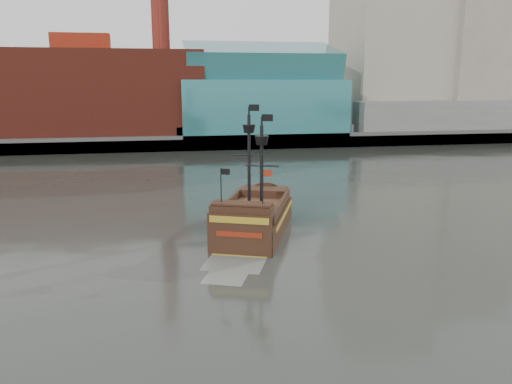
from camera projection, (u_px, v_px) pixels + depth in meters
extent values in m
plane|color=#2A2D27|center=(326.00, 305.00, 26.76)|extent=(400.00, 400.00, 0.00)
cube|color=slate|center=(200.00, 129.00, 114.85)|extent=(220.00, 60.00, 2.00)
cube|color=#4C4C49|center=(212.00, 143.00, 86.47)|extent=(220.00, 1.00, 2.60)
cube|color=maroon|center=(84.00, 94.00, 89.90)|extent=(42.00, 18.00, 15.00)
cube|color=#2E777B|center=(260.00, 107.00, 94.21)|extent=(30.00, 16.00, 10.00)
cube|color=#9F9984|center=(391.00, 17.00, 105.23)|extent=(20.00, 22.00, 46.00)
cube|color=gray|center=(478.00, 36.00, 105.46)|extent=(18.00, 18.00, 38.00)
cube|color=#9F9984|center=(399.00, 14.00, 122.68)|extent=(24.00, 20.00, 52.00)
cube|color=slate|center=(455.00, 116.00, 97.55)|extent=(40.00, 6.00, 6.00)
cube|color=#2E777B|center=(260.00, 63.00, 92.47)|extent=(28.00, 14.94, 8.78)
cube|color=black|center=(255.00, 225.00, 39.55)|extent=(8.23, 11.90, 2.38)
cube|color=#533A1E|center=(255.00, 209.00, 39.26)|extent=(7.41, 10.71, 0.27)
cube|color=black|center=(264.00, 193.00, 43.41)|extent=(4.42, 3.45, 0.92)
cube|color=black|center=(242.00, 216.00, 34.54)|extent=(4.58, 2.94, 1.65)
cube|color=black|center=(239.00, 240.00, 34.05)|extent=(4.27, 1.83, 3.66)
cube|color=#AC8C21|center=(239.00, 220.00, 33.61)|extent=(3.87, 1.56, 0.46)
cube|color=maroon|center=(239.00, 234.00, 33.83)|extent=(3.01, 1.23, 0.37)
cylinder|color=black|center=(249.00, 160.00, 39.91)|extent=(0.33, 0.33, 7.14)
cylinder|color=black|center=(262.00, 170.00, 36.79)|extent=(0.33, 0.33, 6.59)
cone|color=black|center=(249.00, 129.00, 39.37)|extent=(1.30, 1.30, 0.64)
cone|color=black|center=(262.00, 140.00, 36.31)|extent=(1.30, 1.30, 0.64)
cube|color=black|center=(254.00, 108.00, 38.94)|extent=(0.78, 0.32, 0.50)
cube|color=black|center=(267.00, 118.00, 35.88)|extent=(0.78, 0.32, 0.50)
cube|color=gray|center=(235.00, 263.00, 32.82)|extent=(4.82, 4.48, 0.01)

